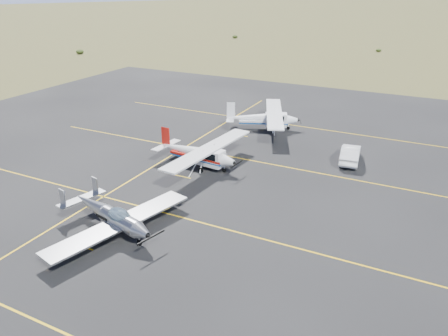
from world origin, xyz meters
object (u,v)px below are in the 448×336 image
Objects in this scene: aircraft_low_wing at (112,216)px; sedan at (350,154)px; aircraft_cessna at (198,152)px; aircraft_plain at (263,118)px.

sedan is at bearing 73.01° from aircraft_low_wing.
aircraft_cessna reaches higher than sedan.
aircraft_plain reaches higher than aircraft_cessna.
aircraft_cessna is at bearing 23.26° from sedan.
aircraft_plain reaches higher than aircraft_low_wing.
aircraft_plain is at bearing 101.91° from aircraft_low_wing.
aircraft_cessna is 12.92m from sedan.
aircraft_cessna reaches higher than aircraft_low_wing.
sedan is (9.88, -4.78, -0.51)m from aircraft_plain.
aircraft_low_wing is at bearing -114.24° from aircraft_plain.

